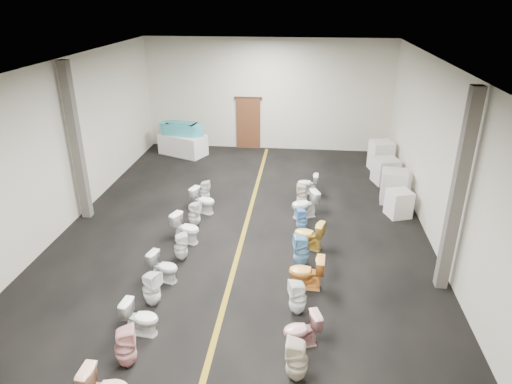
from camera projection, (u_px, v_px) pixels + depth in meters
floor at (242, 241)px, 12.18m from camera, size 16.00×16.00×0.00m
ceiling at (239, 69)px, 10.37m from camera, size 16.00×16.00×0.00m
wall_back at (268, 95)px, 18.56m from camera, size 10.00×0.00×10.00m
wall_left at (49, 155)px, 11.77m from camera, size 0.00×16.00×16.00m
wall_right at (450, 170)px, 10.78m from camera, size 0.00×16.00×16.00m
aisle_stripe at (242, 241)px, 12.18m from camera, size 0.12×15.60×0.01m
back_door at (248, 124)px, 19.06m from camera, size 1.00×0.10×2.10m
door_frame at (248, 98)px, 18.64m from camera, size 1.15×0.08×0.10m
column_left at (76, 143)px, 12.66m from camera, size 0.25×0.25×4.50m
column_right at (457, 195)px, 9.44m from camera, size 0.25×0.25×4.50m
display_table at (183, 144)px, 18.53m from camera, size 2.08×1.61×0.83m
bathtub at (182, 129)px, 18.27m from camera, size 1.84×0.88×0.55m
appliance_crate_a at (399, 204)px, 13.40m from camera, size 0.79×0.79×0.80m
appliance_crate_b at (394, 187)px, 14.27m from camera, size 0.84×0.84×1.03m
appliance_crate_c at (386, 171)px, 15.76m from camera, size 0.95×0.95×0.87m
appliance_crate_d at (381, 156)px, 16.88m from camera, size 0.90×0.90×1.08m
toilet_left_3 at (125, 347)px, 7.96m from camera, size 0.49×0.48×0.83m
toilet_left_4 at (141, 318)px, 8.76m from camera, size 0.74×0.47×0.72m
toilet_left_5 at (152, 289)px, 9.54m from camera, size 0.49×0.49×0.82m
toilet_left_6 at (164, 267)px, 10.39m from camera, size 0.77×0.55×0.70m
toilet_left_7 at (181, 247)px, 11.20m from camera, size 0.44×0.44×0.73m
toilet_left_8 at (186, 228)px, 12.01m from camera, size 0.87×0.67×0.78m
toilet_left_9 at (194, 214)px, 12.81m from camera, size 0.40×0.39×0.75m
toilet_left_10 at (203, 201)px, 13.63m from camera, size 0.85×0.65×0.76m
toilet_left_11 at (205, 191)px, 14.38m from camera, size 0.32×0.31×0.69m
toilet_right_2 at (297, 360)px, 7.68m from camera, size 0.40×0.40×0.84m
toilet_right_3 at (302, 330)px, 8.45m from camera, size 0.78×0.59×0.70m
toilet_right_4 at (298, 297)px, 9.29m from camera, size 0.45×0.44×0.79m
toilet_right_5 at (306, 272)px, 10.11m from camera, size 0.81×0.49×0.80m
toilet_right_6 at (301, 251)px, 10.91m from camera, size 0.45×0.45×0.84m
toilet_right_7 at (309, 235)px, 11.69m from camera, size 0.86×0.64×0.78m
toilet_right_8 at (302, 220)px, 12.57m from camera, size 0.39×0.38×0.69m
toilet_right_9 at (305, 205)px, 13.33m from camera, size 0.90×0.73×0.81m
toilet_right_10 at (302, 195)px, 14.08m from camera, size 0.35×0.34×0.71m
toilet_right_11 at (308, 184)px, 14.94m from camera, size 0.69×0.41×0.68m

